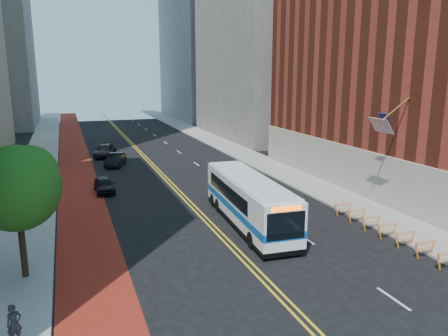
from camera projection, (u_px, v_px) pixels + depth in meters
name	position (u px, v px, depth m)	size (l,w,h in m)	color
ground	(280.00, 296.00, 20.37)	(160.00, 160.00, 0.00)	black
sidewalk_left	(36.00, 175.00, 43.86)	(4.00, 140.00, 0.15)	gray
sidewalk_right	(255.00, 159.00, 51.89)	(4.00, 140.00, 0.15)	gray
bus_lane_paint	(77.00, 173.00, 45.18)	(3.60, 140.00, 0.01)	maroon
center_line_inner	(153.00, 167.00, 47.83)	(0.14, 140.00, 0.01)	gold
center_line_outer	(156.00, 167.00, 47.95)	(0.14, 140.00, 0.01)	gold
lane_dashes	(179.00, 152.00, 56.83)	(0.14, 98.20, 0.01)	silver
midrise_right_near	(274.00, 7.00, 67.76)	(18.00, 26.00, 40.00)	slate
construction_barriers	(396.00, 232.00, 26.58)	(1.42, 10.91, 1.00)	orange
street_tree	(18.00, 185.00, 21.09)	(4.20, 4.20, 6.70)	black
transit_bus	(248.00, 200.00, 29.63)	(3.33, 12.13, 3.30)	white
car_a	(104.00, 185.00, 37.81)	(1.54, 3.83, 1.30)	black
car_b	(116.00, 160.00, 48.30)	(1.50, 4.29, 1.41)	black
car_c	(105.00, 151.00, 53.61)	(2.05, 5.04, 1.46)	black
pedestrian	(14.00, 324.00, 16.49)	(0.57, 0.37, 1.56)	black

